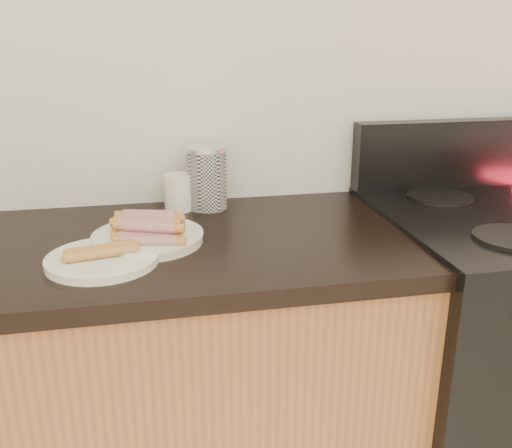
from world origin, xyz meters
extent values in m
cube|color=silver|center=(0.00, 2.00, 1.30)|extent=(4.00, 0.04, 2.60)
cube|color=black|center=(0.78, 1.68, 0.45)|extent=(0.76, 0.65, 0.90)
cube|color=black|center=(0.78, 1.96, 1.01)|extent=(0.76, 0.06, 0.20)
cylinder|color=black|center=(0.61, 1.84, 0.92)|extent=(0.18, 0.18, 0.01)
cylinder|color=silver|center=(-0.20, 1.68, 0.91)|extent=(0.33, 0.33, 0.02)
cylinder|color=white|center=(-0.30, 1.58, 0.91)|extent=(0.27, 0.27, 0.02)
cylinder|color=maroon|center=(-0.20, 1.61, 0.93)|extent=(0.12, 0.06, 0.03)
cylinder|color=maroon|center=(-0.20, 1.64, 0.93)|extent=(0.12, 0.06, 0.03)
cylinder|color=maroon|center=(-0.20, 1.67, 0.93)|extent=(0.12, 0.06, 0.03)
cylinder|color=maroon|center=(-0.20, 1.69, 0.93)|extent=(0.12, 0.06, 0.03)
cylinder|color=maroon|center=(-0.20, 1.72, 0.93)|extent=(0.12, 0.06, 0.03)
cylinder|color=maroon|center=(-0.20, 1.75, 0.93)|extent=(0.12, 0.06, 0.03)
cylinder|color=maroon|center=(-0.20, 1.64, 0.95)|extent=(0.12, 0.06, 0.03)
cylinder|color=maroon|center=(-0.20, 1.67, 0.95)|extent=(0.12, 0.06, 0.03)
cylinder|color=maroon|center=(-0.20, 1.69, 0.95)|extent=(0.12, 0.06, 0.03)
cylinder|color=maroon|center=(-0.20, 1.72, 0.95)|extent=(0.12, 0.06, 0.03)
cylinder|color=#B4653D|center=(-0.30, 1.56, 0.93)|extent=(0.14, 0.05, 0.02)
cylinder|color=#B4653D|center=(-0.30, 1.59, 0.93)|extent=(0.14, 0.05, 0.02)
cylinder|color=silver|center=(-0.04, 1.92, 0.98)|extent=(0.11, 0.11, 0.16)
cylinder|color=silver|center=(-0.04, 1.92, 1.06)|extent=(0.11, 0.11, 0.01)
cylinder|color=silver|center=(-0.11, 1.92, 0.95)|extent=(0.09, 0.09, 0.10)
camera|label=1|loc=(-0.20, 0.44, 1.36)|focal=40.00mm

